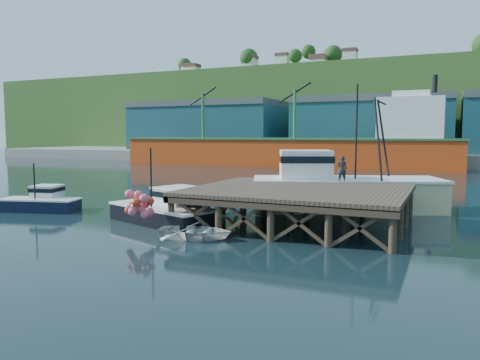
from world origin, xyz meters
The scene contains 12 objects.
ground centered at (0.00, 0.00, 0.00)m, with size 300.00×300.00×0.00m, color black.
wharf centered at (5.50, -0.19, 1.94)m, with size 12.00×10.00×2.62m.
far_quay centered at (0.00, 70.00, 1.00)m, with size 160.00×40.00×2.00m, color gray.
warehouse_left centered at (-35.00, 65.00, 6.50)m, with size 32.00×16.00×9.00m, color #1A4557.
warehouse_mid centered at (0.00, 65.00, 6.50)m, with size 28.00×16.00×9.00m, color #1A4557.
cargo_ship centered at (-8.46, 48.00, 3.31)m, with size 55.50×10.00×13.75m.
hillside centered at (0.00, 100.00, 11.00)m, with size 220.00×50.00×22.00m, color #2D511E.
boat_navy centered at (-12.11, -2.41, 0.66)m, with size 5.58×3.60×3.29m.
boat_black centered at (-1.84, -2.72, 0.82)m, with size 7.67×6.36×4.45m.
trawler centered at (6.63, 6.50, 1.77)m, with size 13.60×8.99×8.58m.
dinghy centered at (1.87, -5.80, 0.39)m, with size 2.70×3.79×0.78m, color silver.
dockworker centered at (7.03, 4.29, 2.99)m, with size 0.63×0.41×1.72m, color #212129.
Camera 1 is at (13.33, -25.82, 5.21)m, focal length 35.00 mm.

